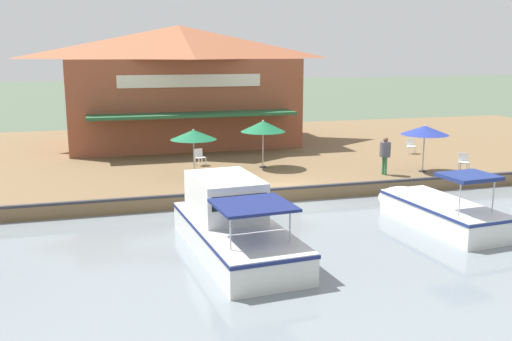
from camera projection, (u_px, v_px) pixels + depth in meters
ground_plane at (281, 204)px, 24.08m from camera, size 220.00×220.00×0.00m
quay_deck at (224, 153)px, 34.38m from camera, size 22.00×56.00×0.60m
quay_edge_fender at (280, 189)px, 24.04m from camera, size 0.20×50.40×0.10m
waterfront_restaurant at (180, 84)px, 35.80m from camera, size 10.08×14.16×7.31m
patio_umbrella_mid_patio_right at (263, 126)px, 28.26m from camera, size 2.23×2.23×2.39m
patio_umbrella_by_entrance at (425, 130)px, 27.28m from camera, size 2.26×2.26×2.29m
patio_umbrella_mid_patio_left at (194, 135)px, 26.26m from camera, size 2.14×2.14×2.23m
cafe_chair_beside_entrance at (200, 156)px, 29.11m from camera, size 0.56×0.56×0.85m
cafe_chair_far_corner_seat at (464, 161)px, 27.81m from camera, size 0.57×0.57×0.85m
cafe_chair_mid_patio at (411, 145)px, 32.51m from camera, size 0.56×0.56×0.85m
person_at_quay_edge at (385, 151)px, 26.77m from camera, size 0.51×0.51×1.80m
motorboat_second_along at (228, 222)px, 18.61m from camera, size 7.94×3.10×2.24m
motorboat_far_downstream at (433, 209)px, 21.11m from camera, size 6.06×2.52×2.19m
tree_upstream_bank at (197, 74)px, 41.73m from camera, size 4.31×4.10×6.30m
tree_downstream_bank at (177, 78)px, 38.58m from camera, size 3.41×3.25×5.70m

